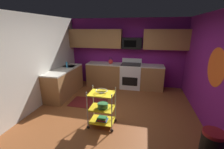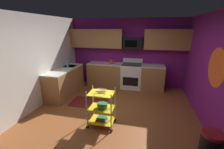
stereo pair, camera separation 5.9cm
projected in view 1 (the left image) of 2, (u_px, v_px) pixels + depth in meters
The scene contains 17 objects.
floor at pixel (113, 115), 4.08m from camera, with size 4.40×4.80×0.04m, color brown.
wall_back at pixel (126, 53), 5.97m from camera, with size 4.52×0.06×2.60m, color #751970.
wall_left at pixel (33, 63), 4.16m from camera, with size 0.06×4.80×2.60m, color silver.
wall_right at pixel (215, 73), 3.24m from camera, with size 0.06×4.80×2.60m, color #751970.
wall_flower_decal at pixel (216, 67), 3.14m from camera, with size 0.82×0.82×0.00m, color #E5591E.
counter_run at pixel (103, 78), 5.65m from camera, with size 3.66×2.32×0.92m.
oven_range at pixel (131, 76), 5.85m from camera, with size 0.76×0.65×1.10m.
upper_cabinets at pixel (124, 39), 5.64m from camera, with size 4.40×0.33×0.70m.
microwave at pixel (132, 43), 5.60m from camera, with size 0.70×0.39×0.40m.
rolling_cart at pixel (102, 108), 3.52m from camera, with size 0.63×0.43×0.91m.
fruit_bowl at pixel (102, 91), 3.39m from camera, with size 0.27×0.27×0.07m.
mixing_bowl_large at pixel (103, 106), 3.49m from camera, with size 0.25×0.25×0.11m.
book_stack at pixel (102, 119), 3.60m from camera, with size 0.26×0.20×0.08m.
kettle at pixel (111, 62), 5.86m from camera, with size 0.21×0.18×0.26m.
dish_soap_bottle at pixel (67, 65), 5.25m from camera, with size 0.06×0.06×0.20m, color #2D8CBF.
trash_can at pixel (211, 149), 2.48m from camera, with size 0.34×0.42×0.66m.
floor_rug at pixel (88, 103), 4.73m from camera, with size 1.10×0.70×0.01m, color maroon.
Camera 1 is at (0.75, -3.51, 2.22)m, focal length 24.33 mm.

